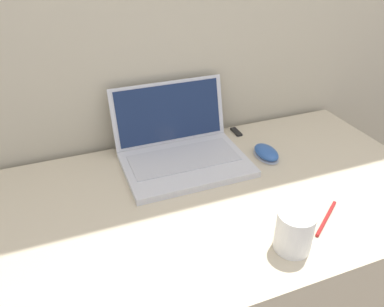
{
  "coord_description": "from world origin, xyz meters",
  "views": [
    {
      "loc": [
        -0.38,
        -0.4,
        1.41
      ],
      "look_at": [
        -0.05,
        0.46,
        0.84
      ],
      "focal_mm": 35.0,
      "sensor_mm": 36.0,
      "label": 1
    }
  ],
  "objects": [
    {
      "name": "pen",
      "position": [
        0.19,
        0.15,
        0.77
      ],
      "size": [
        0.13,
        0.09,
        0.01
      ],
      "color": "#A51E1E",
      "rests_on": "desk"
    },
    {
      "name": "desk",
      "position": [
        0.0,
        0.35,
        0.38
      ],
      "size": [
        1.24,
        0.7,
        0.76
      ],
      "color": "beige",
      "rests_on": "ground_plane"
    },
    {
      "name": "drink_cup",
      "position": [
        0.06,
        0.1,
        0.82
      ],
      "size": [
        0.08,
        0.08,
        0.1
      ],
      "color": "white",
      "rests_on": "desk"
    },
    {
      "name": "usb_stick",
      "position": [
        0.19,
        0.65,
        0.77
      ],
      "size": [
        0.02,
        0.06,
        0.01
      ],
      "color": "black",
      "rests_on": "desk"
    },
    {
      "name": "computer_mouse",
      "position": [
        0.21,
        0.47,
        0.78
      ],
      "size": [
        0.07,
        0.11,
        0.03
      ],
      "color": "#B2B2B7",
      "rests_on": "desk"
    },
    {
      "name": "laptop",
      "position": [
        -0.05,
        0.56,
        0.81
      ],
      "size": [
        0.38,
        0.32,
        0.21
      ],
      "color": "silver",
      "rests_on": "desk"
    }
  ]
}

